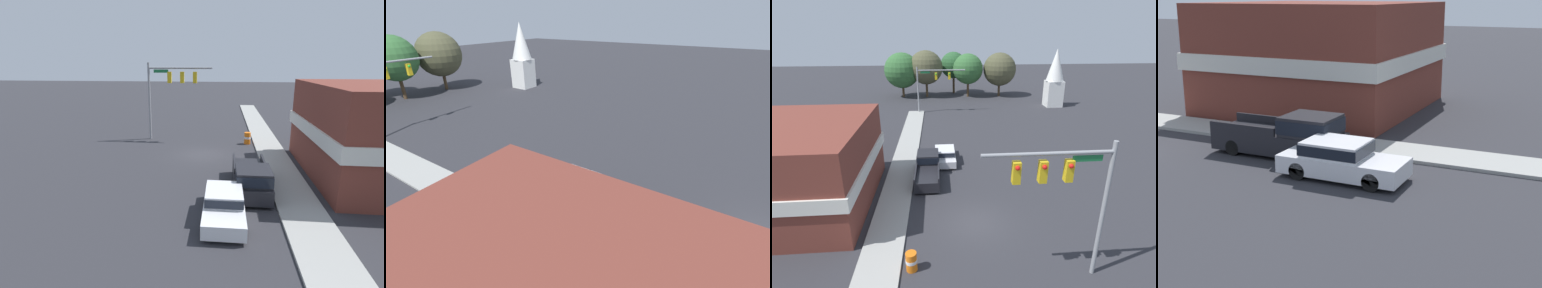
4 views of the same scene
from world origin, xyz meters
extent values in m
plane|color=#2D2D33|center=(0.00, 0.00, 0.00)|extent=(200.00, 200.00, 0.00)
cube|color=#9E9E99|center=(-5.70, 0.00, 0.07)|extent=(2.40, 60.00, 0.14)
cylinder|color=gray|center=(5.59, -4.89, 3.71)|extent=(0.22, 0.22, 7.41)
cylinder|color=gray|center=(2.56, -4.89, 6.91)|extent=(6.05, 0.18, 0.18)
cube|color=gold|center=(3.57, -4.89, 6.05)|extent=(0.36, 0.36, 1.05)
sphere|color=red|center=(3.57, -5.09, 6.36)|extent=(0.22, 0.22, 0.22)
cube|color=gold|center=(2.36, -4.89, 6.05)|extent=(0.36, 0.36, 1.05)
sphere|color=red|center=(2.36, -5.09, 6.36)|extent=(0.22, 0.22, 0.22)
cube|color=gold|center=(1.15, -4.89, 6.05)|extent=(0.36, 0.36, 1.05)
sphere|color=red|center=(1.15, -5.09, 6.36)|extent=(0.22, 0.22, 0.22)
cube|color=#196B38|center=(4.39, -4.89, 6.62)|extent=(1.40, 0.04, 0.30)
cylinder|color=gray|center=(-5.27, 29.51, 3.49)|extent=(0.22, 0.22, 6.98)
cylinder|color=gray|center=(-1.65, 29.51, 6.48)|extent=(7.23, 0.18, 0.18)
cube|color=gold|center=(-2.46, 29.51, 5.61)|extent=(0.36, 0.36, 1.05)
sphere|color=green|center=(-2.46, 29.31, 5.93)|extent=(0.22, 0.22, 0.22)
cube|color=gold|center=(-0.45, 29.51, 5.61)|extent=(0.36, 0.36, 1.05)
sphere|color=green|center=(-0.45, 29.31, 5.93)|extent=(0.22, 0.22, 0.22)
cube|color=#196B38|center=(-4.07, 29.51, 6.19)|extent=(1.40, 0.04, 0.30)
cylinder|color=black|center=(-2.59, 11.85, 0.33)|extent=(0.22, 0.66, 0.66)
cylinder|color=black|center=(-0.87, 11.85, 0.33)|extent=(0.22, 0.66, 0.66)
cylinder|color=black|center=(-2.59, 8.95, 0.33)|extent=(0.22, 0.66, 0.66)
cylinder|color=black|center=(-0.87, 8.95, 0.33)|extent=(0.22, 0.66, 0.66)
cube|color=silver|center=(-1.73, 10.40, 0.51)|extent=(1.94, 4.68, 0.66)
cube|color=silver|center=(-1.73, 10.12, 1.13)|extent=(1.78, 2.25, 0.56)
cube|color=black|center=(-1.73, 10.12, 1.13)|extent=(1.80, 2.34, 0.39)
cylinder|color=black|center=(-4.19, 8.38, 0.33)|extent=(0.22, 0.66, 0.66)
cylinder|color=black|center=(-2.43, 8.38, 0.33)|extent=(0.22, 0.66, 0.66)
cylinder|color=black|center=(-4.19, 4.89, 0.33)|extent=(0.22, 0.66, 0.66)
cylinder|color=black|center=(-2.43, 4.89, 0.33)|extent=(0.22, 0.66, 0.66)
cube|color=black|center=(-3.31, 6.64, 0.61)|extent=(1.98, 5.62, 0.85)
cube|color=black|center=(-3.31, 8.18, 1.43)|extent=(1.88, 2.13, 0.80)
cube|color=black|center=(-3.31, 8.18, 1.43)|extent=(1.90, 2.22, 0.56)
cube|color=black|center=(-4.24, 5.42, 1.21)|extent=(0.12, 3.18, 0.35)
cube|color=black|center=(-2.38, 5.42, 1.21)|extent=(0.12, 3.18, 0.35)
cylinder|color=orange|center=(-3.90, -3.88, 0.55)|extent=(0.59, 0.59, 1.10)
cylinder|color=white|center=(-3.90, -3.88, 0.60)|extent=(0.61, 0.61, 0.20)
cube|color=brown|center=(-13.11, 3.60, 3.05)|extent=(11.43, 11.38, 6.10)
cube|color=silver|center=(-13.11, 3.60, 3.05)|extent=(11.73, 11.68, 0.90)
cube|color=white|center=(17.14, 32.02, 2.12)|extent=(2.65, 2.65, 4.24)
cone|color=white|center=(17.14, 32.02, 6.83)|extent=(2.92, 2.92, 5.18)
cylinder|color=#4C3823|center=(-8.89, 41.88, 1.03)|extent=(0.44, 0.44, 2.07)
sphere|color=#336633|center=(-8.89, 41.88, 5.03)|extent=(6.60, 6.60, 6.60)
cylinder|color=#4C3823|center=(-4.36, 41.71, 1.36)|extent=(0.44, 0.44, 2.71)
sphere|color=#4C4C33|center=(-4.36, 41.71, 5.55)|extent=(6.31, 6.31, 6.31)
cylinder|color=#4C3823|center=(1.02, 45.00, 1.64)|extent=(0.44, 0.44, 3.28)
sphere|color=#28562D|center=(1.02, 45.00, 5.61)|extent=(5.17, 5.17, 5.17)
cylinder|color=#4C3823|center=(3.56, 41.15, 1.36)|extent=(0.44, 0.44, 2.72)
sphere|color=#336633|center=(3.56, 41.15, 5.28)|extent=(5.69, 5.69, 5.69)
cylinder|color=#4C3823|center=(9.68, 41.24, 1.16)|extent=(0.44, 0.44, 2.32)
sphere|color=#4C4C33|center=(9.68, 41.24, 5.13)|extent=(6.24, 6.24, 6.24)
camera|label=1|loc=(-1.58, 23.72, 7.37)|focal=28.00mm
camera|label=2|loc=(-12.78, 3.20, 9.96)|focal=24.00mm
camera|label=3|loc=(-2.22, -16.67, 11.95)|focal=28.00mm
camera|label=4|loc=(15.09, 18.50, 6.55)|focal=50.00mm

